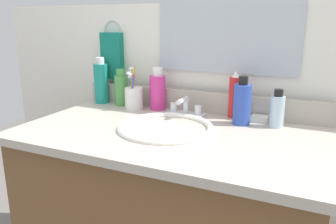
% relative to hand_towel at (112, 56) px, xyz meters
% --- Properties ---
extents(countertop, '(1.10, 0.62, 0.03)m').
position_rel_hand_towel_xyz_m(countertop, '(0.45, -0.32, -0.23)').
color(countertop, '#B2A899').
rests_on(countertop, vanity_cabinet).
extents(backsplash, '(1.10, 0.02, 0.09)m').
position_rel_hand_towel_xyz_m(backsplash, '(0.45, -0.02, -0.17)').
color(backsplash, '#B2A899').
rests_on(backsplash, countertop).
extents(back_wall, '(2.20, 0.04, 1.30)m').
position_rel_hand_towel_xyz_m(back_wall, '(0.45, 0.04, -0.41)').
color(back_wall, white).
rests_on(back_wall, ground_plane).
extents(mirror_panel, '(0.60, 0.01, 0.56)m').
position_rel_hand_towel_xyz_m(mirror_panel, '(0.55, 0.02, 0.23)').
color(mirror_panel, '#B2BCC6').
extents(towel_ring, '(0.10, 0.01, 0.10)m').
position_rel_hand_towel_xyz_m(towel_ring, '(0.00, 0.02, 0.12)').
color(towel_ring, silver).
extents(hand_towel, '(0.11, 0.04, 0.22)m').
position_rel_hand_towel_xyz_m(hand_towel, '(0.00, 0.00, 0.00)').
color(hand_towel, '#147260').
extents(sink_basin, '(0.36, 0.36, 0.11)m').
position_rel_hand_towel_xyz_m(sink_basin, '(0.42, -0.30, -0.25)').
color(sink_basin, white).
rests_on(sink_basin, countertop).
extents(faucet, '(0.16, 0.10, 0.08)m').
position_rel_hand_towel_xyz_m(faucet, '(0.42, -0.11, -0.19)').
color(faucet, silver).
rests_on(faucet, countertop).
extents(bottle_soap_pink, '(0.07, 0.07, 0.19)m').
position_rel_hand_towel_xyz_m(bottle_soap_pink, '(0.27, -0.06, -0.14)').
color(bottle_soap_pink, '#D8338C').
rests_on(bottle_soap_pink, countertop).
extents(bottle_gel_clear, '(0.05, 0.05, 0.14)m').
position_rel_hand_towel_xyz_m(bottle_gel_clear, '(0.79, -0.11, -0.16)').
color(bottle_gel_clear, silver).
rests_on(bottle_gel_clear, countertop).
extents(bottle_mouthwash_teal, '(0.07, 0.07, 0.22)m').
position_rel_hand_towel_xyz_m(bottle_mouthwash_teal, '(-0.03, -0.06, -0.12)').
color(bottle_mouthwash_teal, teal).
rests_on(bottle_mouthwash_teal, countertop).
extents(bottle_toner_green, '(0.06, 0.06, 0.17)m').
position_rel_hand_towel_xyz_m(bottle_toner_green, '(0.08, -0.06, -0.14)').
color(bottle_toner_green, '#4C9E4C').
rests_on(bottle_toner_green, countertop).
extents(bottle_spray_red, '(0.05, 0.05, 0.19)m').
position_rel_hand_towel_xyz_m(bottle_spray_red, '(0.61, -0.05, -0.13)').
color(bottle_spray_red, red).
rests_on(bottle_spray_red, countertop).
extents(bottle_shampoo_blue, '(0.07, 0.07, 0.19)m').
position_rel_hand_towel_xyz_m(bottle_shampoo_blue, '(0.66, -0.13, -0.14)').
color(bottle_shampoo_blue, '#2D4CB2').
rests_on(bottle_shampoo_blue, countertop).
extents(cup_white_ceramic, '(0.08, 0.09, 0.19)m').
position_rel_hand_towel_xyz_m(cup_white_ceramic, '(0.17, -0.10, -0.17)').
color(cup_white_ceramic, white).
rests_on(cup_white_ceramic, countertop).
extents(soap_bar, '(0.06, 0.04, 0.02)m').
position_rel_hand_towel_xyz_m(soap_bar, '(0.72, -0.06, -0.21)').
color(soap_bar, white).
rests_on(soap_bar, countertop).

